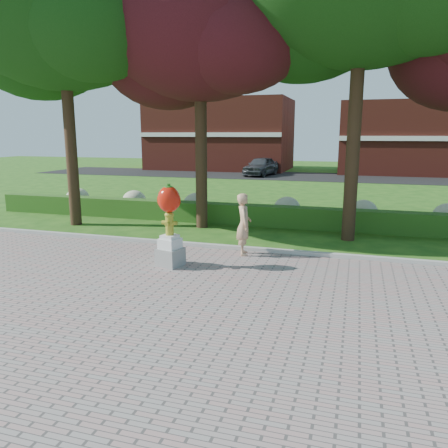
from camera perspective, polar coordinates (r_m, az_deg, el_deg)
name	(u,v)px	position (r m, az deg, el deg)	size (l,w,h in m)	color
ground	(196,280)	(10.94, -3.68, -7.33)	(100.00, 100.00, 0.00)	#1E4E13
walkway	(109,356)	(7.63, -14.75, -16.37)	(40.00, 14.00, 0.04)	gray
curb	(230,248)	(13.65, 0.74, -3.12)	(40.00, 0.18, 0.15)	#ADADA5
lawn_hedge	(258,215)	(17.36, 4.44, 1.16)	(24.00, 0.70, 0.80)	#1F4C15
hydrangea_row	(277,208)	(18.20, 6.89, 2.07)	(20.10, 1.10, 0.99)	beige
street	(312,177)	(38.02, 11.39, 6.09)	(50.00, 8.00, 0.02)	black
building_left	(221,135)	(45.77, -0.45, 11.60)	(14.00, 8.00, 7.00)	maroon
building_right	(409,138)	(43.89, 22.99, 10.30)	(12.00, 8.00, 6.40)	maroon
tree_far_left	(60,12)	(18.81, -20.58, 24.53)	(9.00, 7.68, 11.66)	black
tree_mid_left	(198,28)	(17.19, -3.42, 24.22)	(8.25, 7.04, 10.69)	black
hydrant_sculpture	(169,223)	(11.75, -7.14, 0.12)	(0.74, 0.74, 2.24)	gray
woman	(244,224)	(12.84, 2.61, -0.04)	(0.67, 0.44, 1.83)	tan
parked_car	(261,166)	(38.35, 4.85, 7.54)	(1.90, 4.73, 1.61)	#3C4044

